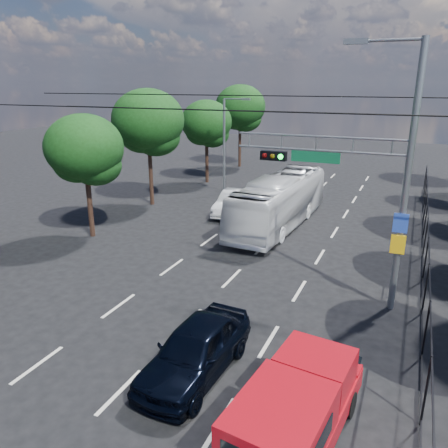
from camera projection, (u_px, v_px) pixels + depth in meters
The scene contains 14 objects.
ground at pixel (120, 392), 12.00m from camera, with size 120.00×120.00×0.00m, color black.
lane_markings at pixel (273, 236), 24.19m from camera, with size 6.12×38.00×0.01m.
signal_mast at pixel (371, 168), 15.33m from camera, with size 6.43×0.39×9.50m.
streetlight_left at pixel (226, 142), 32.37m from camera, with size 2.09×0.22×7.08m.
utility_wires at pixel (241, 105), 17.46m from camera, with size 22.00×5.04×0.74m.
fence_right at pixel (426, 250), 19.38m from camera, with size 0.06×34.03×2.00m.
tree_left_b at pixel (85, 153), 22.83m from camera, with size 4.08×4.08×6.63m.
tree_left_c at pixel (149, 126), 28.90m from camera, with size 4.80×4.80×7.80m.
tree_left_d at pixel (207, 126), 35.93m from camera, with size 4.20×4.20×6.83m.
tree_left_e at pixel (240, 110), 42.73m from camera, with size 4.92×4.92×7.99m.
red_pickup at pixel (296, 409), 9.95m from camera, with size 2.39×5.22×1.88m.
navy_hatchback at pixel (196, 350), 12.55m from camera, with size 1.85×4.59×1.56m, color black.
white_bus at pixel (280, 201), 25.56m from camera, with size 2.49×10.65×2.97m, color silver.
white_van at pixel (234, 202), 28.10m from camera, with size 1.60×4.57×1.51m, color silver.
Camera 1 is at (6.65, -7.99, 8.09)m, focal length 35.00 mm.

